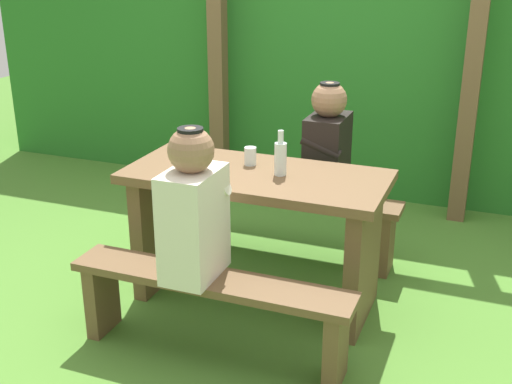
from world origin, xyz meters
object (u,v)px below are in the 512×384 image
(person_white_shirt, at_px, (193,209))
(drinking_glass, at_px, (250,156))
(bench_far, at_px, (290,211))
(bench_near, at_px, (211,299))
(bottle_left, at_px, (280,157))
(picnic_table, at_px, (256,215))
(person_black_coat, at_px, (327,146))

(person_white_shirt, relative_size, drinking_glass, 7.23)
(bench_far, distance_m, drinking_glass, 0.70)
(bench_near, xyz_separation_m, person_white_shirt, (-0.08, 0.00, 0.45))
(bottle_left, bearing_deg, bench_near, -102.36)
(picnic_table, xyz_separation_m, bench_near, (0.00, -0.60, -0.20))
(bench_near, relative_size, bench_far, 1.00)
(drinking_glass, bearing_deg, bench_near, -83.85)
(person_white_shirt, xyz_separation_m, person_black_coat, (0.30, 1.19, 0.00))
(bench_far, relative_size, drinking_glass, 14.06)
(bottle_left, bearing_deg, person_white_shirt, -109.03)
(person_black_coat, distance_m, bottle_left, 0.60)
(bench_near, height_order, person_black_coat, person_black_coat)
(person_black_coat, bearing_deg, bench_far, 179.16)
(person_white_shirt, distance_m, bottle_left, 0.65)
(person_white_shirt, bearing_deg, bottle_left, 70.97)
(bench_far, relative_size, person_black_coat, 1.95)
(bench_far, bearing_deg, person_black_coat, -0.84)
(picnic_table, bearing_deg, bottle_left, 4.39)
(bench_near, relative_size, drinking_glass, 14.06)
(drinking_glass, bearing_deg, bench_far, 81.13)
(drinking_glass, bearing_deg, person_black_coat, 58.01)
(bench_far, height_order, drinking_glass, drinking_glass)
(drinking_glass, distance_m, bottle_left, 0.24)
(person_black_coat, bearing_deg, picnic_table, -110.88)
(bench_near, xyz_separation_m, drinking_glass, (-0.08, 0.71, 0.50))
(picnic_table, distance_m, bench_near, 0.63)
(bench_near, height_order, bench_far, same)
(bench_far, height_order, person_white_shirt, person_white_shirt)
(person_white_shirt, height_order, bottle_left, person_white_shirt)
(picnic_table, relative_size, bench_near, 1.00)
(bench_far, bearing_deg, bench_near, -90.00)
(bench_near, bearing_deg, person_white_shirt, 177.48)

